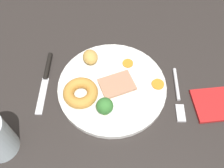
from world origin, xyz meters
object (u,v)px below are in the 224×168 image
object	(u,v)px
yorkshire_pudding	(81,93)
carrot_coin_front	(158,84)
roast_potato_left	(90,57)
carrot_coin_back	(128,63)
folded_napkin	(216,104)
meat_slice_main	(117,85)
broccoli_floret	(105,106)
dinner_plate	(112,88)
knife	(46,76)
fork	(178,95)

from	to	relation	value
yorkshire_pudding	carrot_coin_front	xyz separation A→B (cm)	(-18.92, -4.15, -1.11)
roast_potato_left	carrot_coin_back	xyz separation A→B (cm)	(-9.94, 0.45, -1.45)
folded_napkin	meat_slice_main	bearing A→B (deg)	-7.72
meat_slice_main	broccoli_floret	size ratio (longest dim) A/B	1.63
dinner_plate	yorkshire_pudding	distance (cm)	8.31
folded_napkin	knife	bearing A→B (deg)	-7.84
meat_slice_main	roast_potato_left	size ratio (longest dim) A/B	1.87
fork	knife	size ratio (longest dim) A/B	0.82
folded_napkin	broccoli_floret	bearing A→B (deg)	8.72
roast_potato_left	broccoli_floret	size ratio (longest dim) A/B	0.87
yorkshire_pudding	folded_napkin	size ratio (longest dim) A/B	0.77
broccoli_floret	carrot_coin_front	bearing A→B (deg)	-146.57
carrot_coin_back	folded_napkin	xyz separation A→B (cm)	(-21.88, 10.50, -1.23)
yorkshire_pudding	folded_napkin	bearing A→B (deg)	179.79
meat_slice_main	dinner_plate	bearing A→B (deg)	3.93
dinner_plate	roast_potato_left	size ratio (longest dim) A/B	6.12
dinner_plate	folded_napkin	size ratio (longest dim) A/B	2.49
yorkshire_pudding	knife	xyz separation A→B (cm)	(10.08, -5.83, -2.29)
roast_potato_left	knife	world-z (taller)	roast_potato_left
dinner_plate	meat_slice_main	world-z (taller)	meat_slice_main
roast_potato_left	fork	xyz separation A→B (cm)	(-22.73, 8.98, -2.70)
yorkshire_pudding	carrot_coin_back	distance (cm)	15.35
carrot_coin_front	knife	size ratio (longest dim) A/B	0.17
carrot_coin_back	fork	distance (cm)	15.42
dinner_plate	carrot_coin_front	world-z (taller)	carrot_coin_front
meat_slice_main	roast_potato_left	world-z (taller)	roast_potato_left
dinner_plate	broccoli_floret	size ratio (longest dim) A/B	5.33
fork	knife	xyz separation A→B (cm)	(34.12, -3.98, 0.06)
roast_potato_left	carrot_coin_back	bearing A→B (deg)	177.39
folded_napkin	dinner_plate	bearing A→B (deg)	-7.17
roast_potato_left	carrot_coin_front	distance (cm)	18.89
dinner_plate	knife	xyz separation A→B (cm)	(17.51, -2.72, -0.25)
carrot_coin_front	knife	distance (cm)	29.08
dinner_plate	fork	world-z (taller)	dinner_plate
meat_slice_main	yorkshire_pudding	xyz separation A→B (cm)	(8.65, 3.19, 0.94)
yorkshire_pudding	carrot_coin_back	bearing A→B (deg)	-137.32
fork	knife	distance (cm)	34.35
broccoli_floret	fork	size ratio (longest dim) A/B	0.34
carrot_coin_front	fork	bearing A→B (deg)	155.78
dinner_plate	knife	distance (cm)	17.73
dinner_plate	carrot_coin_front	xyz separation A→B (cm)	(-11.49, -1.04, 0.94)
yorkshire_pudding	dinner_plate	bearing A→B (deg)	-157.28
broccoli_floret	carrot_coin_back	bearing A→B (deg)	-109.12
carrot_coin_front	broccoli_floret	bearing A→B (deg)	33.43
broccoli_floret	folded_napkin	world-z (taller)	broccoli_floret
carrot_coin_front	knife	bearing A→B (deg)	-3.31
meat_slice_main	knife	size ratio (longest dim) A/B	0.45
broccoli_floret	roast_potato_left	bearing A→B (deg)	-72.12
broccoli_floret	knife	size ratio (longest dim) A/B	0.28
meat_slice_main	roast_potato_left	xyz separation A→B (cm)	(7.34, -7.64, 1.28)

